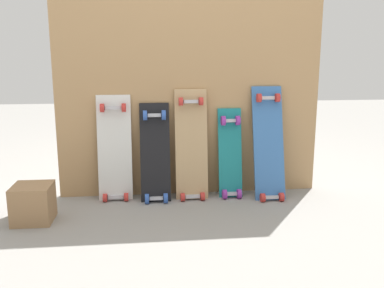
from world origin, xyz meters
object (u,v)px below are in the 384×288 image
skateboard_black (155,157)px  skateboard_blue (269,148)px  skateboard_teal (230,157)px  wooden_crate (33,203)px  skateboard_natural (191,149)px  skateboard_white (115,152)px

skateboard_black → skateboard_blue: 0.81m
skateboard_teal → wooden_crate: skateboard_teal is taller
skateboard_teal → skateboard_blue: (0.27, -0.05, 0.08)m
skateboard_teal → skateboard_blue: size_ratio=0.81×
skateboard_natural → skateboard_blue: size_ratio=0.98×
skateboard_white → skateboard_blue: 1.10m
skateboard_natural → skateboard_teal: size_ratio=1.21×
skateboard_black → skateboard_blue: (0.81, -0.03, 0.05)m
skateboard_black → skateboard_teal: (0.54, 0.02, -0.02)m
wooden_crate → skateboard_black: bearing=23.8°
skateboard_natural → wooden_crate: bearing=-160.8°
skateboard_black → skateboard_white: bearing=171.5°
skateboard_white → skateboard_blue: (1.10, -0.07, 0.02)m
skateboard_white → skateboard_blue: size_ratio=0.94×
skateboard_black → skateboard_natural: bearing=4.3°
skateboard_black → skateboard_teal: bearing=2.1°
skateboard_white → skateboard_natural: size_ratio=0.95×
skateboard_black → skateboard_blue: bearing=-1.8°
skateboard_natural → skateboard_teal: 0.29m
skateboard_blue → skateboard_black: bearing=178.2°
skateboard_teal → wooden_crate: bearing=-164.7°
skateboard_white → skateboard_natural: bearing=-2.4°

